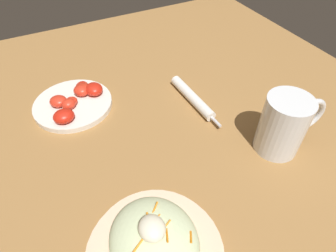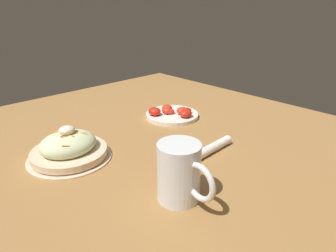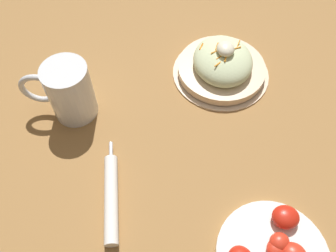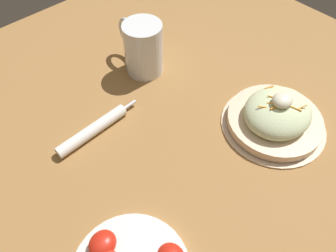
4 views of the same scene
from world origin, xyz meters
name	(u,v)px [view 1 (image 1 of 4)]	position (x,y,z in m)	size (l,w,h in m)	color
ground_plane	(148,152)	(0.00, 0.00, 0.00)	(1.43, 1.43, 0.00)	#9E703D
salad_plate	(154,245)	(-0.21, 0.08, 0.03)	(0.24, 0.24, 0.10)	beige
beer_mug	(283,127)	(-0.12, -0.27, 0.06)	(0.10, 0.16, 0.14)	white
napkin_roll	(192,98)	(0.11, -0.18, 0.01)	(0.22, 0.03, 0.03)	white
tomato_plate	(74,102)	(0.23, 0.11, 0.02)	(0.21, 0.21, 0.05)	white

